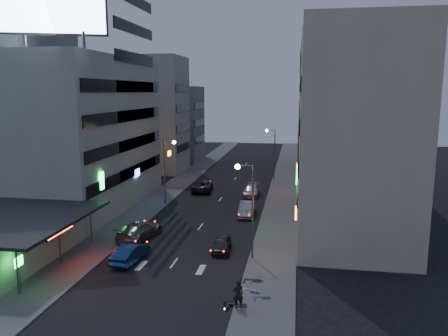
% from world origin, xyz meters
% --- Properties ---
extents(ground, '(180.00, 180.00, 0.00)m').
position_xyz_m(ground, '(0.00, 0.00, 0.00)').
color(ground, black).
rests_on(ground, ground).
extents(sidewalk_left, '(4.00, 120.00, 0.12)m').
position_xyz_m(sidewalk_left, '(-8.00, 30.00, 0.06)').
color(sidewalk_left, '#4C4C4F').
rests_on(sidewalk_left, ground).
extents(sidewalk_right, '(4.00, 120.00, 0.12)m').
position_xyz_m(sidewalk_right, '(8.00, 30.00, 0.06)').
color(sidewalk_right, '#4C4C4F').
rests_on(sidewalk_right, ground).
extents(food_court, '(11.00, 13.00, 3.88)m').
position_xyz_m(food_court, '(-13.90, 2.00, 1.98)').
color(food_court, beige).
rests_on(food_court, ground).
extents(white_building, '(14.00, 24.00, 18.00)m').
position_xyz_m(white_building, '(-17.00, 20.00, 9.00)').
color(white_building, '#A6A6A1').
rests_on(white_building, ground).
extents(grey_tower, '(10.00, 14.00, 34.00)m').
position_xyz_m(grey_tower, '(-26.00, 23.00, 17.00)').
color(grey_tower, gray).
rests_on(grey_tower, ground).
extents(shophouse_near, '(10.00, 11.00, 20.00)m').
position_xyz_m(shophouse_near, '(15.00, 10.50, 10.00)').
color(shophouse_near, beige).
rests_on(shophouse_near, ground).
extents(shophouse_mid, '(11.00, 12.00, 16.00)m').
position_xyz_m(shophouse_mid, '(15.50, 22.00, 8.00)').
color(shophouse_mid, tan).
rests_on(shophouse_mid, ground).
extents(shophouse_far, '(10.00, 14.00, 22.00)m').
position_xyz_m(shophouse_far, '(15.00, 35.00, 11.00)').
color(shophouse_far, beige).
rests_on(shophouse_far, ground).
extents(far_left_a, '(11.00, 10.00, 20.00)m').
position_xyz_m(far_left_a, '(-15.50, 45.00, 10.00)').
color(far_left_a, '#A6A6A1').
rests_on(far_left_a, ground).
extents(far_left_b, '(12.00, 10.00, 15.00)m').
position_xyz_m(far_left_b, '(-16.00, 58.00, 7.50)').
color(far_left_b, gray).
rests_on(far_left_b, ground).
extents(far_right_a, '(11.00, 12.00, 18.00)m').
position_xyz_m(far_right_a, '(15.50, 50.00, 9.00)').
color(far_right_a, tan).
rests_on(far_right_a, ground).
extents(far_right_b, '(12.00, 12.00, 24.00)m').
position_xyz_m(far_right_b, '(16.00, 64.00, 12.00)').
color(far_right_b, beige).
rests_on(far_right_b, ground).
extents(billboard, '(9.52, 3.75, 6.20)m').
position_xyz_m(billboard, '(-12.99, 9.97, 21.66)').
color(billboard, '#595B60').
rests_on(billboard, white_building).
extents(street_lamp_right_near, '(1.60, 0.44, 8.02)m').
position_xyz_m(street_lamp_right_near, '(5.90, 6.00, 5.36)').
color(street_lamp_right_near, '#595B60').
rests_on(street_lamp_right_near, sidewalk_right).
extents(street_lamp_left, '(1.60, 0.44, 8.02)m').
position_xyz_m(street_lamp_left, '(-5.90, 22.00, 5.36)').
color(street_lamp_left, '#595B60').
rests_on(street_lamp_left, sidewalk_left).
extents(street_lamp_right_far, '(1.60, 0.44, 8.02)m').
position_xyz_m(street_lamp_right_far, '(5.90, 40.00, 5.36)').
color(street_lamp_right_far, '#595B60').
rests_on(street_lamp_right_far, sidewalk_right).
extents(parked_car_right_near, '(1.77, 3.90, 1.30)m').
position_xyz_m(parked_car_right_near, '(3.43, 7.38, 0.65)').
color(parked_car_right_near, '#2B2C31').
rests_on(parked_car_right_near, ground).
extents(parked_car_right_mid, '(1.71, 4.71, 1.54)m').
position_xyz_m(parked_car_right_mid, '(4.32, 18.98, 0.77)').
color(parked_car_right_mid, '#A1A2A9').
rests_on(parked_car_right_mid, ground).
extents(parked_car_left, '(3.25, 6.02, 1.60)m').
position_xyz_m(parked_car_left, '(-3.35, 30.33, 0.80)').
color(parked_car_left, '#2A292E').
rests_on(parked_car_left, ground).
extents(parked_car_right_far, '(2.03, 4.97, 1.44)m').
position_xyz_m(parked_car_right_far, '(3.84, 28.69, 0.72)').
color(parked_car_right_far, '#AAACB2').
rests_on(parked_car_right_far, ground).
extents(road_car_blue, '(2.05, 4.66, 1.49)m').
position_xyz_m(road_car_blue, '(-3.69, 3.70, 0.74)').
color(road_car_blue, navy).
rests_on(road_car_blue, ground).
extents(road_car_silver, '(3.58, 6.15, 1.67)m').
position_xyz_m(road_car_silver, '(-5.00, 9.44, 0.84)').
color(road_car_silver, gray).
rests_on(road_car_silver, ground).
extents(person, '(0.83, 0.71, 1.91)m').
position_xyz_m(person, '(6.30, -2.87, 1.08)').
color(person, black).
rests_on(person, sidewalk_right).
extents(scooter_black_a, '(0.72, 2.02, 1.22)m').
position_xyz_m(scooter_black_a, '(6.83, -2.30, 0.73)').
color(scooter_black_a, black).
rests_on(scooter_black_a, sidewalk_right).
extents(scooter_silver_a, '(1.17, 2.01, 1.17)m').
position_xyz_m(scooter_silver_a, '(7.59, -0.27, 0.70)').
color(scooter_silver_a, '#9EA2A6').
rests_on(scooter_silver_a, sidewalk_right).
extents(scooter_blue, '(1.05, 1.85, 1.07)m').
position_xyz_m(scooter_blue, '(8.21, -0.84, 0.66)').
color(scooter_blue, navy).
rests_on(scooter_blue, sidewalk_right).
extents(scooter_black_b, '(0.68, 2.01, 1.22)m').
position_xyz_m(scooter_black_b, '(7.49, 1.66, 0.73)').
color(scooter_black_b, black).
rests_on(scooter_black_b, sidewalk_right).
extents(scooter_silver_b, '(1.02, 1.70, 0.99)m').
position_xyz_m(scooter_silver_b, '(7.51, 1.83, 0.61)').
color(scooter_silver_b, '#A6AAAE').
rests_on(scooter_silver_b, sidewalk_right).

